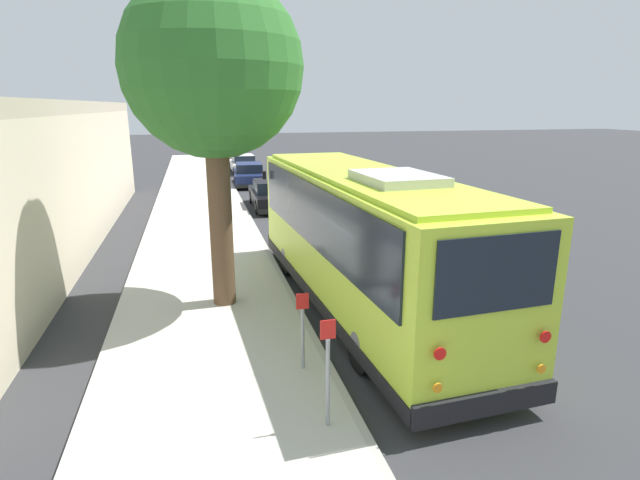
% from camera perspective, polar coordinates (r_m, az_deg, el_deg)
% --- Properties ---
extents(ground_plane, '(160.00, 160.00, 0.00)m').
position_cam_1_polar(ground_plane, '(10.67, 7.22, -10.63)').
color(ground_plane, '#333335').
extents(sidewalk_slab, '(80.00, 3.97, 0.15)m').
position_cam_1_polar(sidewalk_slab, '(10.01, -12.56, -12.24)').
color(sidewalk_slab, beige).
rests_on(sidewalk_slab, ground).
extents(curb_strip, '(80.00, 0.14, 0.15)m').
position_cam_1_polar(curb_strip, '(10.23, -0.78, -11.23)').
color(curb_strip, '#AAA69D').
rests_on(curb_strip, ground).
extents(shuttle_bus, '(10.03, 3.09, 3.39)m').
position_cam_1_polar(shuttle_bus, '(11.37, 4.77, 0.81)').
color(shuttle_bus, '#BCDB38').
rests_on(shuttle_bus, ground).
extents(parked_sedan_black, '(4.37, 1.75, 1.29)m').
position_cam_1_polar(parked_sedan_black, '(23.37, -5.71, 5.12)').
color(parked_sedan_black, black).
rests_on(parked_sedan_black, ground).
extents(parked_sedan_navy, '(4.59, 2.05, 1.32)m').
position_cam_1_polar(parked_sedan_navy, '(30.41, -8.11, 7.38)').
color(parked_sedan_navy, '#19234C').
rests_on(parked_sedan_navy, ground).
extents(parked_sedan_white, '(4.49, 1.78, 1.26)m').
position_cam_1_polar(parked_sedan_white, '(36.49, -8.76, 8.57)').
color(parked_sedan_white, silver).
rests_on(parked_sedan_white, ground).
extents(parked_sedan_tan, '(4.19, 1.88, 1.30)m').
position_cam_1_polar(parked_sedan_tan, '(41.86, -9.89, 9.36)').
color(parked_sedan_tan, tan).
rests_on(parked_sedan_tan, ground).
extents(street_tree, '(3.81, 3.81, 7.72)m').
position_cam_1_polar(street_tree, '(11.31, -12.26, 19.86)').
color(street_tree, brown).
rests_on(street_tree, sidewalk_slab).
extents(sign_post_near, '(0.06, 0.22, 1.64)m').
position_cam_1_polar(sign_post_near, '(7.24, 0.89, -14.88)').
color(sign_post_near, gray).
rests_on(sign_post_near, sidewalk_slab).
extents(sign_post_far, '(0.06, 0.22, 1.40)m').
position_cam_1_polar(sign_post_far, '(8.74, -1.99, -10.26)').
color(sign_post_far, gray).
rests_on(sign_post_far, sidewalk_slab).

